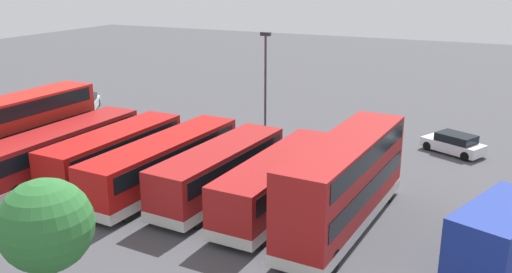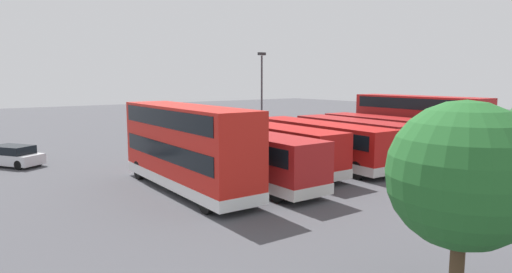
{
  "view_description": "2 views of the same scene",
  "coord_description": "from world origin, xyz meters",
  "px_view_note": "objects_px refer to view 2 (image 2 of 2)",
  "views": [
    {
      "loc": [
        -17.75,
        34.5,
        12.23
      ],
      "look_at": [
        -2.22,
        1.91,
        1.29
      ],
      "focal_mm": 38.5,
      "sensor_mm": 36.0,
      "label": 1
    },
    {
      "loc": [
        21.4,
        30.79,
        5.94
      ],
      "look_at": [
        -0.4,
        1.91,
        1.14
      ],
      "focal_mm": 30.5,
      "sensor_mm": 36.0,
      "label": 2
    }
  ],
  "objects_px": {
    "bus_single_deck_fourth": "(320,142)",
    "bus_single_deck_sixth": "(244,154)",
    "car_small_green": "(11,156)",
    "bus_single_deck_fifth": "(279,147)",
    "lamp_post_tall": "(262,92)",
    "bus_single_deck_third": "(353,137)",
    "car_hatchback_silver": "(322,125)",
    "waste_bin_yellow": "(163,149)",
    "bus_double_decker_near_end": "(418,121)",
    "bus_double_decker_seventh": "(187,145)",
    "box_truck_blue": "(474,126)",
    "bus_single_deck_second": "(384,134)"
  },
  "relations": [
    {
      "from": "bus_single_deck_third",
      "to": "bus_single_deck_fourth",
      "type": "relative_size",
      "value": 0.87
    },
    {
      "from": "bus_single_deck_third",
      "to": "car_small_green",
      "type": "bearing_deg",
      "value": -30.71
    },
    {
      "from": "box_truck_blue",
      "to": "lamp_post_tall",
      "type": "height_order",
      "value": "lamp_post_tall"
    },
    {
      "from": "bus_single_deck_second",
      "to": "box_truck_blue",
      "type": "distance_m",
      "value": 11.21
    },
    {
      "from": "bus_single_deck_fourth",
      "to": "bus_single_deck_fifth",
      "type": "xyz_separation_m",
      "value": [
        3.7,
        -0.09,
        -0.0
      ]
    },
    {
      "from": "box_truck_blue",
      "to": "car_small_green",
      "type": "xyz_separation_m",
      "value": [
        35.5,
        -14.02,
        -1.01
      ]
    },
    {
      "from": "bus_single_deck_sixth",
      "to": "car_small_green",
      "type": "relative_size",
      "value": 2.51
    },
    {
      "from": "car_hatchback_silver",
      "to": "lamp_post_tall",
      "type": "bearing_deg",
      "value": 20.38
    },
    {
      "from": "bus_single_deck_fifth",
      "to": "waste_bin_yellow",
      "type": "relative_size",
      "value": 11.0
    },
    {
      "from": "lamp_post_tall",
      "to": "waste_bin_yellow",
      "type": "height_order",
      "value": "lamp_post_tall"
    },
    {
      "from": "box_truck_blue",
      "to": "car_small_green",
      "type": "bearing_deg",
      "value": -21.55
    },
    {
      "from": "car_hatchback_silver",
      "to": "car_small_green",
      "type": "xyz_separation_m",
      "value": [
        31.68,
        1.46,
        0.0
      ]
    },
    {
      "from": "car_hatchback_silver",
      "to": "bus_single_deck_third",
      "type": "bearing_deg",
      "value": 51.8
    },
    {
      "from": "box_truck_blue",
      "to": "bus_single_deck_second",
      "type": "bearing_deg",
      "value": -8.43
    },
    {
      "from": "car_hatchback_silver",
      "to": "waste_bin_yellow",
      "type": "bearing_deg",
      "value": 9.76
    },
    {
      "from": "box_truck_blue",
      "to": "lamp_post_tall",
      "type": "distance_m",
      "value": 19.74
    },
    {
      "from": "bus_single_deck_third",
      "to": "bus_single_deck_fifth",
      "type": "bearing_deg",
      "value": 0.52
    },
    {
      "from": "bus_single_deck_sixth",
      "to": "waste_bin_yellow",
      "type": "height_order",
      "value": "bus_single_deck_sixth"
    },
    {
      "from": "bus_single_deck_second",
      "to": "car_small_green",
      "type": "bearing_deg",
      "value": -26.88
    },
    {
      "from": "bus_double_decker_seventh",
      "to": "bus_single_deck_third",
      "type": "bearing_deg",
      "value": -176.7
    },
    {
      "from": "bus_single_deck_sixth",
      "to": "bus_single_deck_fourth",
      "type": "bearing_deg",
      "value": -173.32
    },
    {
      "from": "bus_single_deck_second",
      "to": "bus_single_deck_third",
      "type": "relative_size",
      "value": 1.05
    },
    {
      "from": "bus_double_decker_seventh",
      "to": "waste_bin_yellow",
      "type": "bearing_deg",
      "value": -108.54
    },
    {
      "from": "bus_single_deck_third",
      "to": "car_small_green",
      "type": "height_order",
      "value": "bus_single_deck_third"
    },
    {
      "from": "car_small_green",
      "to": "car_hatchback_silver",
      "type": "bearing_deg",
      "value": -177.36
    },
    {
      "from": "car_small_green",
      "to": "waste_bin_yellow",
      "type": "bearing_deg",
      "value": 167.55
    },
    {
      "from": "bus_single_deck_fifth",
      "to": "box_truck_blue",
      "type": "height_order",
      "value": "box_truck_blue"
    },
    {
      "from": "bus_double_decker_near_end",
      "to": "bus_single_deck_third",
      "type": "distance_m",
      "value": 7.37
    },
    {
      "from": "bus_double_decker_near_end",
      "to": "bus_single_deck_sixth",
      "type": "bearing_deg",
      "value": 1.08
    },
    {
      "from": "waste_bin_yellow",
      "to": "lamp_post_tall",
      "type": "bearing_deg",
      "value": 174.49
    },
    {
      "from": "bus_single_deck_fourth",
      "to": "car_hatchback_silver",
      "type": "distance_m",
      "value": 20.14
    },
    {
      "from": "bus_single_deck_fifth",
      "to": "lamp_post_tall",
      "type": "relative_size",
      "value": 1.27
    },
    {
      "from": "car_hatchback_silver",
      "to": "waste_bin_yellow",
      "type": "distance_m",
      "value": 21.83
    },
    {
      "from": "bus_single_deck_second",
      "to": "bus_single_deck_fourth",
      "type": "height_order",
      "value": "same"
    },
    {
      "from": "bus_double_decker_near_end",
      "to": "car_small_green",
      "type": "height_order",
      "value": "bus_double_decker_near_end"
    },
    {
      "from": "bus_single_deck_third",
      "to": "car_hatchback_silver",
      "type": "height_order",
      "value": "bus_single_deck_third"
    },
    {
      "from": "bus_single_deck_fifth",
      "to": "bus_single_deck_second",
      "type": "bearing_deg",
      "value": -179.76
    },
    {
      "from": "bus_single_deck_sixth",
      "to": "car_small_green",
      "type": "bearing_deg",
      "value": -52.91
    },
    {
      "from": "bus_single_deck_fourth",
      "to": "bus_single_deck_sixth",
      "type": "bearing_deg",
      "value": 6.68
    },
    {
      "from": "bus_single_deck_second",
      "to": "bus_single_deck_sixth",
      "type": "bearing_deg",
      "value": 3.88
    },
    {
      "from": "bus_single_deck_fourth",
      "to": "bus_double_decker_near_end",
      "type": "bearing_deg",
      "value": 177.4
    },
    {
      "from": "bus_single_deck_fourth",
      "to": "car_small_green",
      "type": "bearing_deg",
      "value": -36.03
    },
    {
      "from": "car_hatchback_silver",
      "to": "car_small_green",
      "type": "relative_size",
      "value": 0.95
    },
    {
      "from": "bus_double_decker_seventh",
      "to": "waste_bin_yellow",
      "type": "relative_size",
      "value": 11.81
    },
    {
      "from": "bus_single_deck_third",
      "to": "car_hatchback_silver",
      "type": "relative_size",
      "value": 2.32
    },
    {
      "from": "bus_double_decker_seventh",
      "to": "lamp_post_tall",
      "type": "xyz_separation_m",
      "value": [
        -12.84,
        -10.05,
        2.35
      ]
    },
    {
      "from": "bus_single_deck_third",
      "to": "box_truck_blue",
      "type": "relative_size",
      "value": 1.32
    },
    {
      "from": "bus_single_deck_fourth",
      "to": "car_hatchback_silver",
      "type": "height_order",
      "value": "bus_single_deck_fourth"
    },
    {
      "from": "bus_single_deck_third",
      "to": "box_truck_blue",
      "type": "xyz_separation_m",
      "value": [
        -14.7,
        1.66,
        0.09
      ]
    },
    {
      "from": "bus_double_decker_seventh",
      "to": "car_hatchback_silver",
      "type": "bearing_deg",
      "value": -149.83
    }
  ]
}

